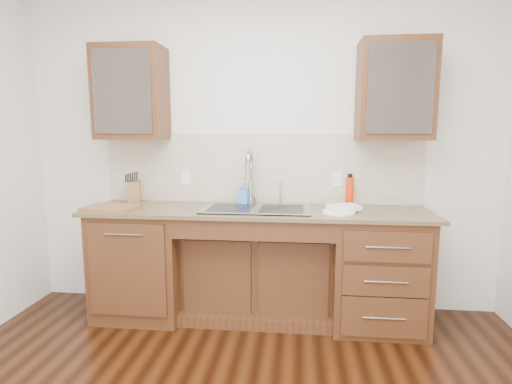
# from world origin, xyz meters

# --- Properties ---
(wall_back) EXTENTS (4.00, 0.10, 2.70)m
(wall_back) POSITION_xyz_m (0.00, 1.80, 1.35)
(wall_back) COLOR silver
(wall_back) RESTS_ON ground
(base_cabinet_left) EXTENTS (0.70, 0.62, 0.88)m
(base_cabinet_left) POSITION_xyz_m (-0.95, 1.44, 0.44)
(base_cabinet_left) COLOR #593014
(base_cabinet_left) RESTS_ON ground
(base_cabinet_center) EXTENTS (1.20, 0.44, 0.70)m
(base_cabinet_center) POSITION_xyz_m (0.00, 1.53, 0.35)
(base_cabinet_center) COLOR #593014
(base_cabinet_center) RESTS_ON ground
(base_cabinet_right) EXTENTS (0.70, 0.62, 0.88)m
(base_cabinet_right) POSITION_xyz_m (0.95, 1.44, 0.44)
(base_cabinet_right) COLOR #593014
(base_cabinet_right) RESTS_ON ground
(countertop) EXTENTS (2.70, 0.65, 0.03)m
(countertop) POSITION_xyz_m (0.00, 1.43, 0.90)
(countertop) COLOR #84705B
(countertop) RESTS_ON base_cabinet_left
(backsplash) EXTENTS (2.70, 0.02, 0.59)m
(backsplash) POSITION_xyz_m (0.00, 1.74, 1.21)
(backsplash) COLOR beige
(backsplash) RESTS_ON wall_back
(sink) EXTENTS (0.84, 0.46, 0.19)m
(sink) POSITION_xyz_m (0.00, 1.41, 0.83)
(sink) COLOR #9E9EA5
(sink) RESTS_ON countertop
(faucet) EXTENTS (0.04, 0.04, 0.40)m
(faucet) POSITION_xyz_m (-0.07, 1.64, 1.11)
(faucet) COLOR #999993
(faucet) RESTS_ON countertop
(filter_tap) EXTENTS (0.02, 0.02, 0.24)m
(filter_tap) POSITION_xyz_m (0.18, 1.65, 1.03)
(filter_tap) COLOR #999993
(filter_tap) RESTS_ON countertop
(upper_cabinet_left) EXTENTS (0.55, 0.34, 0.75)m
(upper_cabinet_left) POSITION_xyz_m (-1.05, 1.58, 1.83)
(upper_cabinet_left) COLOR #593014
(upper_cabinet_left) RESTS_ON wall_back
(upper_cabinet_right) EXTENTS (0.55, 0.34, 0.75)m
(upper_cabinet_right) POSITION_xyz_m (1.05, 1.58, 1.83)
(upper_cabinet_right) COLOR #593014
(upper_cabinet_right) RESTS_ON wall_back
(outlet_left) EXTENTS (0.08, 0.01, 0.12)m
(outlet_left) POSITION_xyz_m (-0.65, 1.73, 1.12)
(outlet_left) COLOR white
(outlet_left) RESTS_ON backsplash
(outlet_right) EXTENTS (0.08, 0.01, 0.12)m
(outlet_right) POSITION_xyz_m (0.65, 1.73, 1.12)
(outlet_right) COLOR white
(outlet_right) RESTS_ON backsplash
(soap_bottle) EXTENTS (0.10, 0.10, 0.18)m
(soap_bottle) POSITION_xyz_m (-0.13, 1.62, 1.00)
(soap_bottle) COLOR #4E86F3
(soap_bottle) RESTS_ON countertop
(water_bottle) EXTENTS (0.07, 0.07, 0.24)m
(water_bottle) POSITION_xyz_m (0.75, 1.66, 1.03)
(water_bottle) COLOR red
(water_bottle) RESTS_ON countertop
(plate) EXTENTS (0.28, 0.28, 0.01)m
(plate) POSITION_xyz_m (0.63, 1.33, 0.92)
(plate) COLOR white
(plate) RESTS_ON countertop
(dish_towel) EXTENTS (0.27, 0.24, 0.04)m
(dish_towel) POSITION_xyz_m (0.68, 1.40, 0.94)
(dish_towel) COLOR silver
(dish_towel) RESTS_ON plate
(knife_block) EXTENTS (0.15, 0.19, 0.18)m
(knife_block) POSITION_xyz_m (-1.09, 1.63, 1.00)
(knife_block) COLOR brown
(knife_block) RESTS_ON countertop
(cutting_board) EXTENTS (0.43, 0.32, 0.02)m
(cutting_board) POSITION_xyz_m (-1.16, 1.32, 0.92)
(cutting_board) COLOR brown
(cutting_board) RESTS_ON countertop
(cup_left_a) EXTENTS (0.12, 0.12, 0.09)m
(cup_left_a) POSITION_xyz_m (-1.18, 1.58, 1.77)
(cup_left_a) COLOR white
(cup_left_a) RESTS_ON upper_cabinet_left
(cup_left_b) EXTENTS (0.12, 0.12, 0.09)m
(cup_left_b) POSITION_xyz_m (-0.89, 1.58, 1.77)
(cup_left_b) COLOR white
(cup_left_b) RESTS_ON upper_cabinet_left
(cup_right_a) EXTENTS (0.14, 0.14, 0.09)m
(cup_right_a) POSITION_xyz_m (0.99, 1.58, 1.77)
(cup_right_a) COLOR white
(cup_right_a) RESTS_ON upper_cabinet_right
(cup_right_b) EXTENTS (0.14, 0.14, 0.10)m
(cup_right_b) POSITION_xyz_m (1.13, 1.58, 1.77)
(cup_right_b) COLOR silver
(cup_right_b) RESTS_ON upper_cabinet_right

